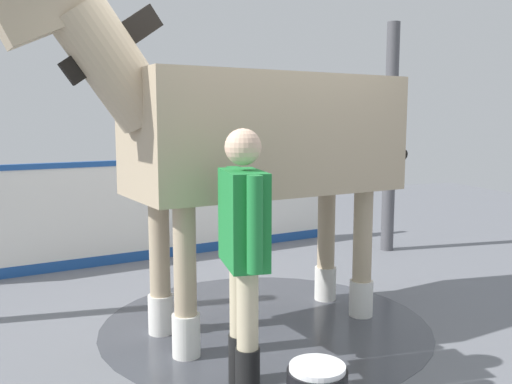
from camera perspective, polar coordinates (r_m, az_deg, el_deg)
name	(u,v)px	position (r m, az deg, el deg)	size (l,w,h in m)	color
ground_plane	(253,321)	(4.79, -0.30, -13.15)	(16.00, 16.00, 0.02)	slate
wet_patch	(265,324)	(4.70, 0.96, -13.42)	(2.69, 2.69, 0.00)	#42444C
barrier_wall	(157,212)	(6.77, -10.23, -2.10)	(1.18, 4.88, 1.21)	white
roof_post_far	(390,139)	(7.19, 13.68, 5.36)	(0.16, 0.16, 2.87)	#4C4C51
horse	(253,138)	(4.33, -0.36, 5.56)	(1.36, 3.46, 2.66)	tan
handler	(243,244)	(3.34, -1.32, -5.43)	(0.66, 0.25, 1.63)	black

